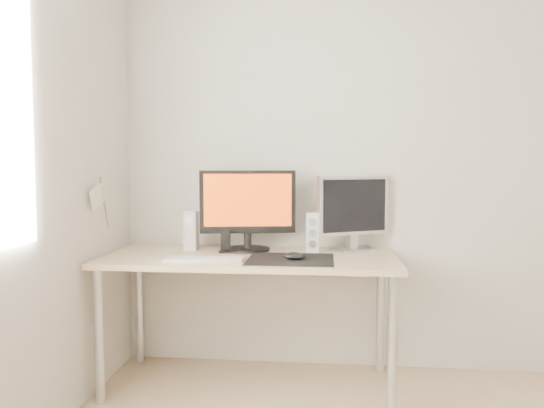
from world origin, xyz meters
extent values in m
plane|color=silver|center=(0.00, 1.75, 1.25)|extent=(3.50, 0.00, 3.50)
cube|color=black|center=(-0.70, 1.28, 0.73)|extent=(0.45, 0.40, 0.00)
ellipsoid|color=black|center=(-0.68, 1.25, 0.75)|extent=(0.11, 0.07, 0.04)
cube|color=#D1B587|center=(-0.93, 1.38, 0.71)|extent=(1.60, 0.70, 0.03)
cylinder|color=silver|center=(-1.67, 1.09, 0.35)|extent=(0.05, 0.05, 0.70)
cylinder|color=silver|center=(-0.19, 1.09, 0.35)|extent=(0.05, 0.05, 0.70)
cylinder|color=silver|center=(-1.67, 1.67, 0.35)|extent=(0.05, 0.05, 0.70)
cylinder|color=silver|center=(-0.19, 1.67, 0.35)|extent=(0.05, 0.05, 0.70)
cylinder|color=black|center=(-0.97, 1.55, 0.74)|extent=(0.30, 0.30, 0.02)
cylinder|color=black|center=(-0.97, 1.55, 0.81)|extent=(0.05, 0.05, 0.12)
cube|color=black|center=(-0.97, 1.54, 1.02)|extent=(0.55, 0.14, 0.36)
cube|color=#DE410B|center=(-0.96, 1.52, 1.03)|extent=(0.49, 0.09, 0.30)
cube|color=silver|center=(-0.36, 1.60, 0.74)|extent=(0.27, 0.25, 0.01)
cube|color=#BABABC|center=(-0.36, 1.60, 0.80)|extent=(0.06, 0.06, 0.10)
cube|color=silver|center=(-0.36, 1.60, 0.99)|extent=(0.41, 0.25, 0.34)
cube|color=black|center=(-0.35, 1.58, 0.99)|extent=(0.36, 0.20, 0.30)
cube|color=silver|center=(-1.30, 1.53, 0.84)|extent=(0.07, 0.08, 0.23)
cylinder|color=#A9AAAC|center=(-1.30, 1.49, 0.78)|extent=(0.04, 0.01, 0.04)
cylinder|color=#AEAEB1|center=(-1.30, 1.49, 0.84)|extent=(0.04, 0.01, 0.04)
cylinder|color=#B1B1B3|center=(-1.30, 1.49, 0.91)|extent=(0.04, 0.01, 0.04)
cube|color=white|center=(-0.59, 1.53, 0.84)|extent=(0.07, 0.08, 0.23)
cylinder|color=#AAAAAC|center=(-0.59, 1.49, 0.78)|extent=(0.04, 0.01, 0.04)
cylinder|color=#B3B3B5|center=(-0.59, 1.49, 0.84)|extent=(0.04, 0.01, 0.04)
cylinder|color=#ACACAE|center=(-0.59, 1.49, 0.91)|extent=(0.04, 0.01, 0.04)
cube|color=#B5B6B8|center=(-1.14, 1.20, 0.73)|extent=(0.42, 0.13, 0.01)
cube|color=silver|center=(-1.14, 1.20, 0.74)|extent=(0.40, 0.11, 0.01)
cube|color=black|center=(-1.08, 1.47, 0.74)|extent=(0.07, 0.06, 0.02)
cube|color=black|center=(-1.08, 1.47, 0.80)|extent=(0.06, 0.03, 0.11)
cylinder|color=#A57F54|center=(-1.72, 1.30, 1.02)|extent=(0.01, 0.10, 0.29)
cube|color=white|center=(-1.72, 1.21, 1.06)|extent=(0.00, 0.19, 0.15)
camera|label=1|loc=(-0.51, -1.47, 1.22)|focal=35.00mm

